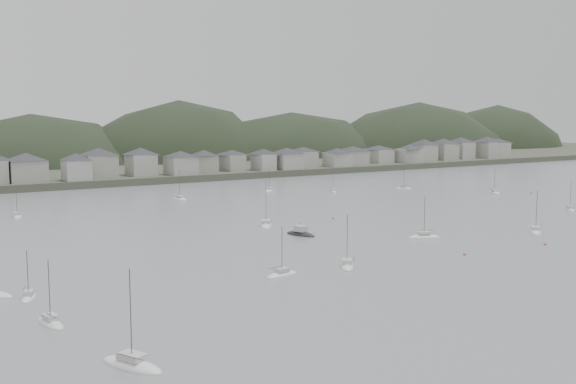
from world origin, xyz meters
TOP-DOWN VIEW (x-y plane):
  - ground at (0.00, 0.00)m, footprint 900.00×900.00m
  - far_shore_land at (0.00, 295.00)m, footprint 900.00×250.00m
  - forested_ridge at (4.83, 269.40)m, footprint 851.55×103.94m
  - waterfront_town at (50.59, 183.34)m, footprint 451.48×28.46m
  - moored_fleet at (-16.45, 50.19)m, footprint 269.11×170.94m
  - motor_launch_far at (-18.55, 40.30)m, footprint 5.27×9.08m
  - mooring_buoys at (6.25, 29.86)m, footprint 193.73×65.90m

SIDE VIEW (x-z plane):
  - forested_ridge at x=4.83m, z-range -62.57..40.00m
  - ground at x=0.00m, z-range 0.00..0.00m
  - mooring_buoys at x=6.25m, z-range -0.20..0.50m
  - moored_fleet at x=-16.45m, z-range -6.37..6.72m
  - motor_launch_far at x=-18.55m, z-range -1.73..2.30m
  - far_shore_land at x=0.00m, z-range 0.00..3.00m
  - waterfront_town at x=50.59m, z-range 2.20..15.12m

